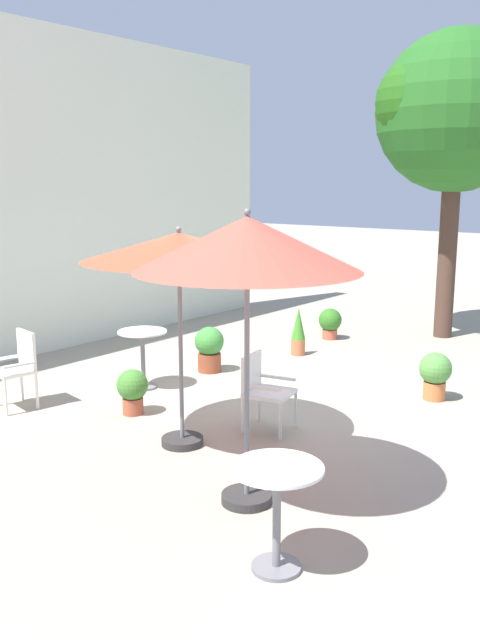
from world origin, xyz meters
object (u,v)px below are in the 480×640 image
(shade_tree, at_px, (455,112))
(potted_plant_3, at_px, (298,332))
(potted_plant_0, at_px, (435,373))
(potted_plant_4, at_px, (133,389))
(cafe_table_0, at_px, (277,499))
(patio_chair_0, at_px, (263,387))
(potted_plant_2, at_px, (209,348))
(patio_chair_1, at_px, (19,364))
(potted_plant_5, at_px, (330,322))
(patio_umbrella_1, at_px, (247,247))
(patio_umbrella_0, at_px, (179,250))
(cafe_table_1, at_px, (143,349))

(shade_tree, xyz_separation_m, potted_plant_3, (-2.75, 1.26, -3.48))
(potted_plant_0, bearing_deg, potted_plant_3, 72.62)
(potted_plant_4, bearing_deg, cafe_table_0, -116.67)
(patio_chair_0, relative_size, potted_plant_3, 1.12)
(shade_tree, distance_m, cafe_table_0, 8.86)
(potted_plant_2, bearing_deg, patio_chair_1, 163.39)
(potted_plant_5, bearing_deg, shade_tree, -44.54)
(potted_plant_3, distance_m, potted_plant_4, 3.57)
(patio_umbrella_1, xyz_separation_m, potted_plant_4, (0.95, 2.46, -1.90))
(shade_tree, bearing_deg, potted_plant_2, 158.34)
(patio_umbrella_0, bearing_deg, patio_umbrella_1, -114.68)
(potted_plant_5, bearing_deg, potted_plant_4, -177.54)
(potted_plant_3, bearing_deg, cafe_table_1, 166.91)
(potted_plant_4, bearing_deg, potted_plant_3, 0.38)
(patio_chair_1, height_order, potted_plant_3, patio_chair_1)
(cafe_table_0, height_order, potted_plant_3, cafe_table_0)
(cafe_table_1, relative_size, potted_plant_5, 1.45)
(cafe_table_1, bearing_deg, patio_umbrella_0, -122.69)
(patio_umbrella_0, relative_size, potted_plant_4, 4.19)
(shade_tree, height_order, potted_plant_2, shade_tree)
(potted_plant_0, bearing_deg, patio_chair_1, 131.49)
(potted_plant_0, xyz_separation_m, potted_plant_3, (0.82, 2.62, 0.03))
(potted_plant_0, relative_size, potted_plant_4, 1.12)
(patio_umbrella_1, bearing_deg, patio_chair_0, 32.13)
(potted_plant_3, bearing_deg, potted_plant_4, -179.62)
(potted_plant_4, bearing_deg, cafe_table_1, 39.53)
(patio_chair_0, xyz_separation_m, patio_chair_1, (-1.22, 2.79, 0.05))
(shade_tree, relative_size, cafe_table_1, 6.64)
(patio_umbrella_1, height_order, potted_plant_3, patio_umbrella_1)
(patio_chair_1, bearing_deg, patio_umbrella_0, -82.09)
(patio_umbrella_0, distance_m, potted_plant_5, 5.64)
(shade_tree, relative_size, potted_plant_2, 7.85)
(cafe_table_1, distance_m, potted_plant_4, 1.07)
(patio_umbrella_0, relative_size, cafe_table_0, 2.92)
(potted_plant_2, bearing_deg, cafe_table_0, -133.77)
(patio_chair_0, relative_size, potted_plant_0, 1.40)
(potted_plant_0, bearing_deg, patio_chair_0, 153.91)
(patio_umbrella_0, height_order, patio_umbrella_1, patio_umbrella_1)
(patio_chair_1, xyz_separation_m, potted_plant_4, (0.67, -1.28, -0.24))
(patio_umbrella_1, relative_size, potted_plant_3, 3.29)
(cafe_table_1, relative_size, patio_chair_0, 0.92)
(patio_umbrella_0, distance_m, patio_chair_1, 2.85)
(patio_umbrella_1, xyz_separation_m, cafe_table_0, (-0.68, -0.80, -1.67))
(patio_chair_0, distance_m, potted_plant_3, 3.39)
(potted_plant_4, height_order, potted_plant_5, potted_plant_4)
(patio_umbrella_0, relative_size, cafe_table_1, 2.92)
(patio_chair_0, bearing_deg, potted_plant_4, 109.96)
(cafe_table_1, height_order, potted_plant_5, cafe_table_1)
(cafe_table_0, xyz_separation_m, potted_plant_2, (3.59, 3.75, -0.18))
(cafe_table_1, distance_m, potted_plant_0, 3.80)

